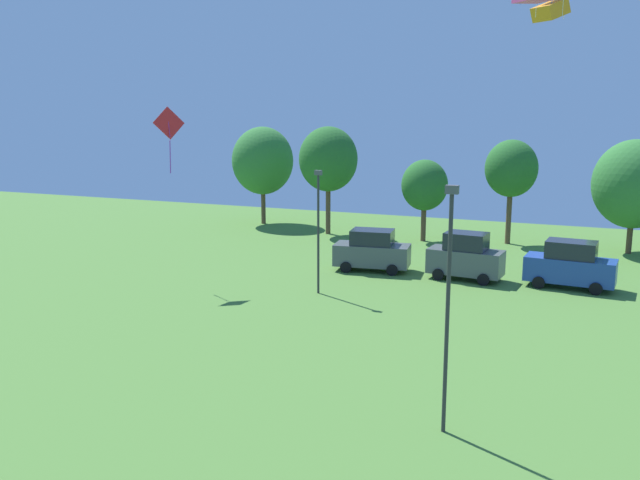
% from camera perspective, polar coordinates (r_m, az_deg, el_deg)
% --- Properties ---
extents(kite_flying_7, '(1.00, 1.48, 3.52)m').
position_cam_1_polar(kite_flying_7, '(37.00, -12.60, 9.36)').
color(kite_flying_7, red).
extents(parked_car_leftmost, '(4.52, 2.48, 2.42)m').
position_cam_1_polar(parked_car_leftmost, '(39.43, 4.41, -0.89)').
color(parked_car_leftmost, '#4C5156').
rests_on(parked_car_leftmost, ground).
extents(parked_car_second_from_left, '(4.16, 2.22, 2.63)m').
position_cam_1_polar(parked_car_second_from_left, '(38.11, 12.16, -1.39)').
color(parked_car_second_from_left, '#4C5156').
rests_on(parked_car_second_from_left, ground).
extents(parked_car_third_from_left, '(4.65, 2.25, 2.51)m').
position_cam_1_polar(parked_car_third_from_left, '(37.86, 20.32, -1.99)').
color(parked_car_third_from_left, '#234299').
rests_on(parked_car_third_from_left, ground).
extents(light_post_1, '(0.36, 0.20, 6.29)m').
position_cam_1_polar(light_post_1, '(34.00, -0.15, 1.28)').
color(light_post_1, '#2D2D33').
rests_on(light_post_1, ground).
extents(light_post_2, '(0.36, 0.20, 7.23)m').
position_cam_1_polar(light_post_2, '(19.43, 10.73, -4.88)').
color(light_post_2, '#2D2D33').
rests_on(light_post_2, ground).
extents(treeline_tree_0, '(4.97, 4.97, 7.90)m').
position_cam_1_polar(treeline_tree_0, '(55.39, -4.85, 6.66)').
color(treeline_tree_0, brown).
rests_on(treeline_tree_0, ground).
extents(treeline_tree_1, '(4.37, 4.37, 8.04)m').
position_cam_1_polar(treeline_tree_1, '(50.51, 0.70, 6.81)').
color(treeline_tree_1, brown).
rests_on(treeline_tree_1, ground).
extents(treeline_tree_2, '(3.27, 3.27, 5.80)m').
position_cam_1_polar(treeline_tree_2, '(48.40, 8.80, 4.56)').
color(treeline_tree_2, brown).
rests_on(treeline_tree_2, ground).
extents(treeline_tree_3, '(3.58, 3.58, 7.24)m').
position_cam_1_polar(treeline_tree_3, '(48.55, 15.81, 5.79)').
color(treeline_tree_3, brown).
rests_on(treeline_tree_3, ground).
extents(treeline_tree_4, '(5.20, 5.20, 7.40)m').
position_cam_1_polar(treeline_tree_4, '(47.99, 24.94, 4.29)').
color(treeline_tree_4, brown).
rests_on(treeline_tree_4, ground).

